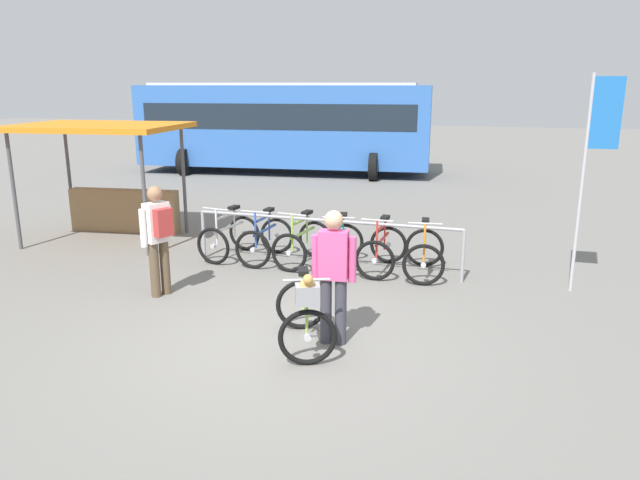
{
  "coord_description": "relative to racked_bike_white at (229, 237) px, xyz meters",
  "views": [
    {
      "loc": [
        2.3,
        -6.36,
        3.05
      ],
      "look_at": [
        0.15,
        1.18,
        1.0
      ],
      "focal_mm": 33.66,
      "sensor_mm": 36.0,
      "label": 1
    }
  ],
  "objects": [
    {
      "name": "ground_plane",
      "position": [
        2.14,
        -3.24,
        -0.37
      ],
      "size": [
        80.0,
        80.0,
        0.0
      ],
      "primitive_type": "plane",
      "color": "slate"
    },
    {
      "name": "bike_rack_rail",
      "position": [
        1.85,
        -0.24,
        0.33
      ],
      "size": [
        4.61,
        0.22,
        0.88
      ],
      "color": "#99999E",
      "rests_on": "ground"
    },
    {
      "name": "racked_bike_white",
      "position": [
        0.0,
        0.0,
        0.0
      ],
      "size": [
        0.82,
        1.18,
        0.97
      ],
      "color": "black",
      "rests_on": "ground"
    },
    {
      "name": "racked_bike_blue",
      "position": [
        0.7,
        -0.02,
        0.0
      ],
      "size": [
        0.72,
        1.14,
        0.97
      ],
      "color": "black",
      "rests_on": "ground"
    },
    {
      "name": "racked_bike_lime",
      "position": [
        1.4,
        -0.05,
        -0.0
      ],
      "size": [
        0.82,
        1.19,
        0.97
      ],
      "color": "black",
      "rests_on": "ground"
    },
    {
      "name": "racked_bike_teal",
      "position": [
        2.1,
        -0.07,
        -0.0
      ],
      "size": [
        0.78,
        1.18,
        0.98
      ],
      "color": "black",
      "rests_on": "ground"
    },
    {
      "name": "racked_bike_red",
      "position": [
        2.8,
        -0.1,
        0.0
      ],
      "size": [
        0.71,
        1.12,
        0.97
      ],
      "color": "black",
      "rests_on": "ground"
    },
    {
      "name": "racked_bike_orange",
      "position": [
        3.5,
        -0.12,
        -0.0
      ],
      "size": [
        0.76,
        1.17,
        0.98
      ],
      "color": "black",
      "rests_on": "ground"
    },
    {
      "name": "featured_bicycle",
      "position": [
        2.48,
        -3.38,
        0.12
      ],
      "size": [
        1.01,
        1.26,
        1.09
      ],
      "color": "black",
      "rests_on": "ground"
    },
    {
      "name": "person_with_featured_bike",
      "position": [
        2.75,
        -3.09,
        0.54
      ],
      "size": [
        0.53,
        0.23,
        1.64
      ],
      "color": "#383842",
      "rests_on": "ground"
    },
    {
      "name": "pedestrian_with_backpack",
      "position": [
        -0.12,
        -2.15,
        0.57
      ],
      "size": [
        0.42,
        0.49,
        1.64
      ],
      "color": "brown",
      "rests_on": "ground"
    },
    {
      "name": "bus_distant",
      "position": [
        -2.55,
        10.4,
        1.37
      ],
      "size": [
        10.18,
        3.99,
        3.08
      ],
      "color": "#3366B7",
      "rests_on": "ground"
    },
    {
      "name": "market_stall",
      "position": [
        -2.89,
        0.78,
        1.03
      ],
      "size": [
        3.32,
        2.6,
        2.3
      ],
      "color": "#4C4C51",
      "rests_on": "ground"
    },
    {
      "name": "banner_flag",
      "position": [
        5.87,
        -0.27,
        1.86
      ],
      "size": [
        0.44,
        0.05,
        3.2
      ],
      "color": "#B2B2B7",
      "rests_on": "ground"
    }
  ]
}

